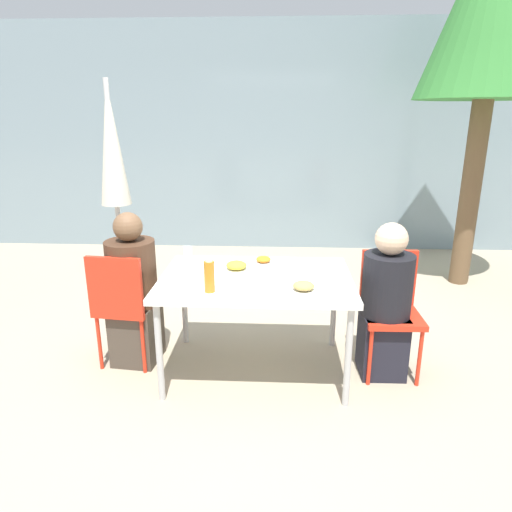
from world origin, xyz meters
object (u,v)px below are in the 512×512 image
object	(u,v)px
chair_left	(123,300)
person_left	(134,294)
closed_umbrella	(113,162)
person_right	(385,305)
salad_bowl	(304,267)
chair_right	(390,302)
drinking_cup	(188,253)
bottle	(209,276)

from	to	relation	value
chair_left	person_left	bearing A→B (deg)	57.95
closed_umbrella	person_right	bearing A→B (deg)	-21.75
closed_umbrella	salad_bowl	size ratio (longest dim) A/B	12.79
person_left	salad_bowl	size ratio (longest dim) A/B	7.06
chair_right	closed_umbrella	distance (m)	2.54
person_right	drinking_cup	world-z (taller)	person_right
person_left	person_right	xyz separation A→B (m)	(1.83, -0.09, -0.01)
chair_left	chair_right	bearing A→B (deg)	8.19
chair_left	closed_umbrella	distance (m)	1.29
person_right	person_left	bearing A→B (deg)	-3.51
bottle	drinking_cup	world-z (taller)	bottle
closed_umbrella	bottle	world-z (taller)	closed_umbrella
person_right	closed_umbrella	world-z (taller)	closed_umbrella
person_left	drinking_cup	bearing A→B (deg)	43.08
closed_umbrella	drinking_cup	distance (m)	1.09
chair_left	drinking_cup	bearing A→B (deg)	45.62
chair_left	person_left	world-z (taller)	person_left
person_right	closed_umbrella	distance (m)	2.52
closed_umbrella	drinking_cup	size ratio (longest dim) A/B	20.96
drinking_cup	salad_bowl	distance (m)	0.93
chair_right	person_right	world-z (taller)	person_right
chair_left	salad_bowl	world-z (taller)	chair_left
chair_right	person_right	bearing A→B (deg)	57.95
person_right	salad_bowl	distance (m)	0.63
chair_left	person_right	size ratio (longest dim) A/B	0.78
chair_left	bottle	xyz separation A→B (m)	(0.69, -0.33, 0.32)
chair_right	drinking_cup	distance (m)	1.57
person_left	closed_umbrella	bearing A→B (deg)	120.19
salad_bowl	bottle	bearing A→B (deg)	-145.13
chair_left	chair_right	size ratio (longest dim) A/B	1.00
person_right	chair_left	bearing A→B (deg)	-1.18
person_right	drinking_cup	bearing A→B (deg)	-14.55
chair_left	drinking_cup	size ratio (longest dim) A/B	8.80
drinking_cup	person_right	bearing A→B (deg)	-13.70
person_right	closed_umbrella	xyz separation A→B (m)	(-2.19, 0.87, 0.90)
salad_bowl	person_left	bearing A→B (deg)	-178.40
chair_right	salad_bowl	bearing A→B (deg)	-4.51
bottle	salad_bowl	distance (m)	0.77
person_left	chair_right	size ratio (longest dim) A/B	1.31
bottle	drinking_cup	bearing A→B (deg)	112.01
person_left	drinking_cup	size ratio (longest dim) A/B	11.57
chair_left	person_right	world-z (taller)	person_right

